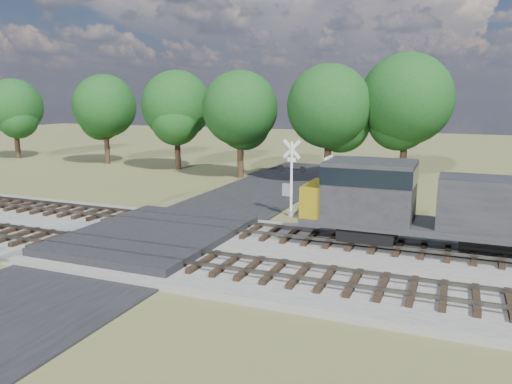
% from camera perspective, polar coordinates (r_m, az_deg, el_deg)
% --- Properties ---
extents(ground, '(160.00, 160.00, 0.00)m').
position_cam_1_polar(ground, '(23.95, -12.20, -6.04)').
color(ground, brown).
rests_on(ground, ground).
extents(ballast_bed, '(140.00, 10.00, 0.30)m').
position_cam_1_polar(ballast_bed, '(20.70, 12.45, -8.34)').
color(ballast_bed, gray).
rests_on(ballast_bed, ground).
extents(road, '(7.00, 60.00, 0.08)m').
position_cam_1_polar(road, '(23.94, -12.20, -5.95)').
color(road, black).
rests_on(road, ground).
extents(crossing_panel, '(7.00, 9.00, 0.62)m').
position_cam_1_polar(crossing_panel, '(24.26, -11.56, -5.02)').
color(crossing_panel, '#262628').
rests_on(crossing_panel, ground).
extents(track_near, '(140.00, 2.60, 0.33)m').
position_cam_1_polar(track_near, '(20.61, -8.16, -7.50)').
color(track_near, black).
rests_on(track_near, ballast_bed).
extents(track_far, '(140.00, 2.60, 0.33)m').
position_cam_1_polar(track_far, '(24.86, -2.33, -4.18)').
color(track_far, black).
rests_on(track_far, ballast_bed).
extents(crossing_signal_far, '(1.80, 0.43, 4.47)m').
position_cam_1_polar(crossing_signal_far, '(28.90, 3.90, 0.89)').
color(crossing_signal_far, silver).
rests_on(crossing_signal_far, ground).
extents(equipment_shed, '(4.40, 4.40, 2.61)m').
position_cam_1_polar(equipment_shed, '(28.49, 11.49, -0.55)').
color(equipment_shed, '#4A2920').
rests_on(equipment_shed, ground).
extents(treeline, '(82.59, 10.41, 11.99)m').
position_cam_1_polar(treeline, '(39.92, 19.67, 9.56)').
color(treeline, black).
rests_on(treeline, ground).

